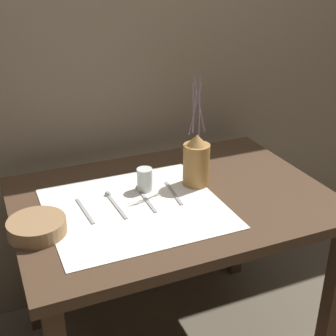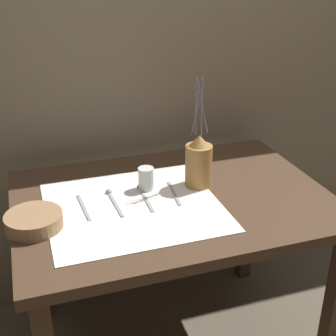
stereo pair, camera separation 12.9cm
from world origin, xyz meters
name	(u,v)px [view 1 (the left image)]	position (x,y,z in m)	size (l,w,h in m)	color
stone_wall_back	(124,50)	(0.00, 0.53, 1.20)	(7.00, 0.06, 2.40)	#7A6B56
wooden_table	(172,218)	(0.00, 0.00, 0.65)	(1.17, 0.83, 0.75)	#422D1E
linen_cloth	(135,208)	(-0.16, -0.03, 0.75)	(0.62, 0.56, 0.00)	white
pitcher_with_flowers	(196,162)	(0.12, 0.05, 0.85)	(0.10, 0.10, 0.43)	olive
wooden_bowl	(37,227)	(-0.51, -0.06, 0.78)	(0.19, 0.19, 0.05)	#8E6B47
glass_tumbler_near	(145,179)	(-0.08, 0.08, 0.80)	(0.06, 0.06, 0.09)	silver
fork_inner	(85,211)	(-0.33, 0.01, 0.76)	(0.02, 0.19, 0.00)	#939399
spoon_inner	(111,199)	(-0.22, 0.06, 0.76)	(0.03, 0.20, 0.02)	#939399
spoon_outer	(142,193)	(-0.10, 0.06, 0.76)	(0.02, 0.20, 0.02)	#939399
knife_center	(173,193)	(0.01, 0.01, 0.76)	(0.03, 0.19, 0.00)	#939399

